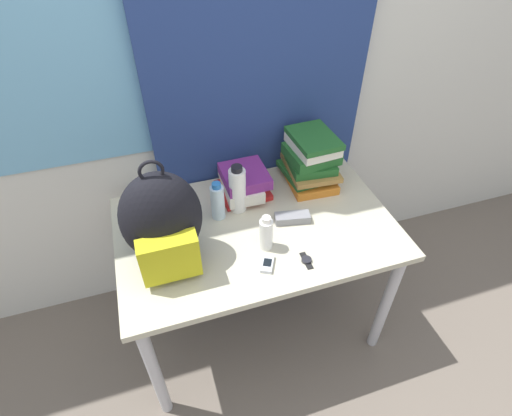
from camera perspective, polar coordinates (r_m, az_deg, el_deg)
The scene contains 13 objects.
ground_plane at distance 2.10m, azimuth 3.40°, elevation -23.67°, with size 12.00×12.00×0.00m, color #665B51.
wall_back at distance 1.78m, azimuth -4.94°, elevation 20.09°, with size 6.00×0.06×2.50m.
curtain_blue at distance 1.77m, azimuth 0.56°, elevation 20.07°, with size 1.00×0.04×2.50m.
desk at distance 1.77m, azimuth 0.00°, elevation -4.56°, with size 1.17×0.74×0.72m.
backpack at distance 1.49m, azimuth -13.26°, elevation -1.91°, with size 0.30×0.27×0.45m.
book_stack_left at distance 1.83m, azimuth -1.92°, elevation 3.71°, with size 0.23×0.28×0.13m.
book_stack_center at distance 1.89m, azimuth 7.77°, elevation 6.78°, with size 0.25×0.29×0.25m.
water_bottle at distance 1.70m, azimuth -5.50°, elevation 0.93°, with size 0.06×0.06×0.18m.
sports_bottle at distance 1.72m, azimuth -2.65°, elevation 2.66°, with size 0.07×0.07×0.23m.
sunscreen_bottle at distance 1.57m, azimuth 1.48°, elevation -3.65°, with size 0.05×0.05×0.16m.
cell_phone at distance 1.55m, azimuth 1.64°, elevation -7.97°, with size 0.08×0.10×0.02m.
sunglasses_case at distance 1.72m, azimuth 5.21°, elevation -1.40°, with size 0.16×0.08×0.04m.
wristwatch at distance 1.58m, azimuth 7.22°, elevation -7.41°, with size 0.04×0.09×0.01m.
Camera 1 is at (-0.37, -0.79, 1.91)m, focal length 28.00 mm.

